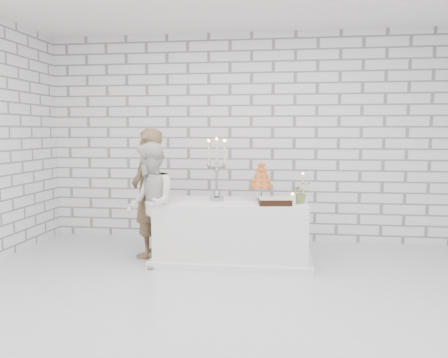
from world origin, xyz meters
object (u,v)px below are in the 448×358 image
cake_table (232,232)px  bride (150,204)px  groom (148,193)px  candelabra (217,169)px  croquembouche (261,181)px

cake_table → bride: (-0.94, -0.29, 0.36)m
groom → candelabra: bearing=88.7°
groom → candelabra: (0.90, -0.11, 0.32)m
cake_table → bride: bearing=-163.1°
groom → candelabra: 0.96m
candelabra → croquembouche: bearing=12.7°
cake_table → candelabra: 0.78m
groom → bride: groom is taller
bride → candelabra: 0.90m
groom → croquembouche: size_ratio=3.36×
cake_table → candelabra: (-0.19, 0.01, 0.76)m
croquembouche → groom: bearing=-179.7°
groom → cake_table: bearing=89.6°
groom → bride: size_ratio=1.11×
groom → croquembouche: 1.44m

